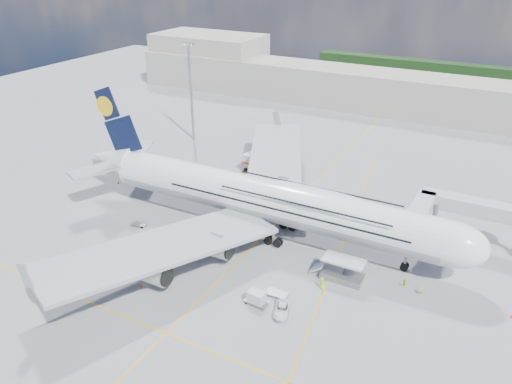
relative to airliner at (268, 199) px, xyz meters
The scene contains 31 objects.
ground 12.13m from the airliner, 91.49° to the right, with size 300.00×300.00×0.00m, color gray.
taxi_line_main 12.13m from the airliner, 91.49° to the right, with size 0.25×220.00×0.01m, color #DDA10B.
taxi_line_cross 30.78m from the airliner, 90.50° to the right, with size 120.00×0.25×0.01m, color #DDA10B.
taxi_line_diag 15.36m from the airliner, ahead, with size 0.25×100.00×0.01m, color #DDA10B.
airliner is the anchor object (origin of this frame).
jet_bridge 31.50m from the airliner, 20.31° to the left, with size 18.80×12.10×8.50m.
cargo_loader 18.87m from the airliner, 23.23° to the right, with size 8.53×3.20×3.67m.
light_mast 53.72m from the airliner, 139.00° to the left, with size 3.00×0.70×25.50m.
terminal 85.00m from the airliner, 90.18° to the left, with size 180.00×16.00×12.00m, color #B2AD9E.
hangar 114.20m from the airliner, 127.98° to the left, with size 40.00×22.00×18.00m, color #B2AD9E.
dolly_row_a 25.06m from the airliner, 158.16° to the right, with size 3.20×2.33×0.42m.
dolly_row_b 32.23m from the airliner, 131.61° to the right, with size 3.06×2.17×0.41m.
dolly_row_c 23.89m from the airliner, 122.20° to the right, with size 3.08×2.41×1.73m.
dolly_back 27.33m from the airliner, 133.54° to the right, with size 2.86×1.77×0.40m.
dolly_nose_far 21.07m from the airliner, 67.82° to the right, with size 3.55×2.10×2.16m.
dolly_nose_near 19.35m from the airliner, 58.99° to the right, with size 3.45×1.90×0.50m.
baggage_tug 14.88m from the airliner, 138.55° to the right, with size 3.14×2.02×1.81m.
catering_truck_inner 27.21m from the airliner, 121.89° to the left, with size 7.61×3.99×4.32m.
catering_truck_outer 41.75m from the airliner, 113.72° to the left, with size 7.53×4.75×4.17m.
service_van 23.12m from the airliner, 57.97° to the right, with size 2.06×4.47×1.24m, color white.
crew_nose 29.53m from the airliner, 10.41° to the right, with size 0.55×0.36×1.52m, color #B8FF1A.
crew_loader 26.91m from the airliner, 10.12° to the right, with size 0.74×0.58×1.53m, color #BFE217.
crew_wing 24.20m from the airliner, 132.76° to the right, with size 1.15×0.48×1.96m, color #E3EF19.
crew_van 19.16m from the airliner, 36.32° to the right, with size 0.97×0.63×1.99m, color #9DFA1A.
crew_tug 19.32m from the airliner, 118.64° to the right, with size 1.28×0.73×1.98m, color #DAF319.
cone_nose 41.62m from the airliner, ahead, with size 0.41×0.41×0.53m.
cone_wing_left_inner 17.08m from the airliner, 154.02° to the left, with size 0.46×0.46×0.59m.
cone_wing_left_outer 30.00m from the airliner, 121.43° to the left, with size 0.50×0.50×0.63m.
cone_wing_right_inner 19.69m from the airliner, 137.46° to the right, with size 0.41×0.41×0.52m.
cone_wing_right_outer 26.32m from the airliner, 112.63° to the right, with size 0.40×0.40×0.51m.
cone_tail 39.43m from the airliner, behind, with size 0.45×0.45×0.57m.
Camera 1 is at (35.22, -60.21, 46.99)m, focal length 35.00 mm.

